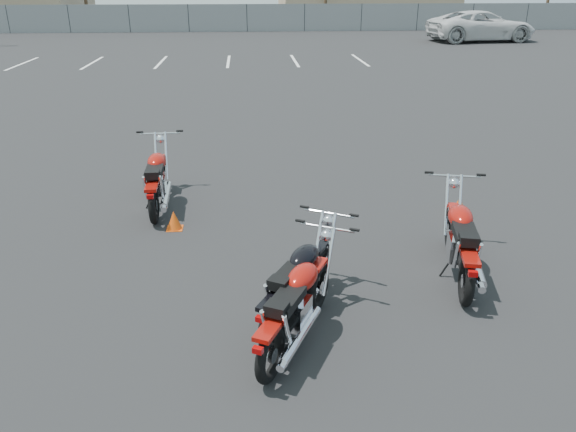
{
  "coord_description": "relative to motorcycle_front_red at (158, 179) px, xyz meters",
  "views": [
    {
      "loc": [
        -0.31,
        -6.05,
        3.5
      ],
      "look_at": [
        0.2,
        0.6,
        0.65
      ],
      "focal_mm": 35.0,
      "sensor_mm": 36.0,
      "label": 1
    }
  ],
  "objects": [
    {
      "name": "ground",
      "position": [
        1.77,
        -2.71,
        -0.47
      ],
      "size": [
        120.0,
        120.0,
        0.0
      ],
      "primitive_type": "plane",
      "color": "black",
      "rests_on": "ground"
    },
    {
      "name": "motorcycle_front_red",
      "position": [
        0.0,
        0.0,
        0.0
      ],
      "size": [
        0.81,
        2.1,
        1.02
      ],
      "color": "black",
      "rests_on": "ground"
    },
    {
      "name": "motorcycle_second_black",
      "position": [
        1.98,
        -3.44,
        -0.04
      ],
      "size": [
        1.26,
        1.84,
        0.94
      ],
      "color": "black",
      "rests_on": "ground"
    },
    {
      "name": "motorcycle_third_red",
      "position": [
        1.92,
        -3.91,
        -0.03
      ],
      "size": [
        1.22,
        1.88,
        0.95
      ],
      "color": "black",
      "rests_on": "ground"
    },
    {
      "name": "motorcycle_rear_red",
      "position": [
        4.09,
        -2.64,
        0.0
      ],
      "size": [
        0.92,
        2.1,
        1.03
      ],
      "color": "black",
      "rests_on": "ground"
    },
    {
      "name": "training_cone_near",
      "position": [
        4.8,
        -0.74,
        -0.31
      ],
      "size": [
        0.26,
        0.26,
        0.31
      ],
      "color": "#DF4B0B",
      "rests_on": "ground"
    },
    {
      "name": "training_cone_extra",
      "position": [
        0.34,
        -0.95,
        -0.32
      ],
      "size": [
        0.24,
        0.24,
        0.29
      ],
      "color": "#DF4B0B",
      "rests_on": "ground"
    },
    {
      "name": "chainlink_fence",
      "position": [
        1.77,
        32.29,
        0.43
      ],
      "size": [
        80.06,
        0.06,
        1.8
      ],
      "color": "slate",
      "rests_on": "ground"
    },
    {
      "name": "parking_line_stripes",
      "position": [
        -0.73,
        17.29,
        -0.46
      ],
      "size": [
        15.12,
        4.0,
        0.01
      ],
      "color": "silver",
      "rests_on": "ground"
    },
    {
      "name": "white_van",
      "position": [
        15.39,
        24.79,
        0.89
      ],
      "size": [
        3.59,
        7.4,
        2.71
      ],
      "primitive_type": "imported",
      "rotation": [
        0.0,
        0.0,
        1.68
      ],
      "color": "silver",
      "rests_on": "ground"
    }
  ]
}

